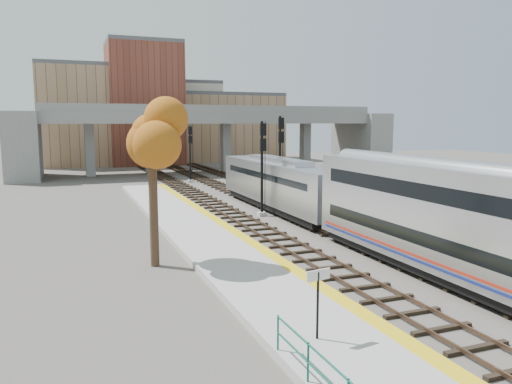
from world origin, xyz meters
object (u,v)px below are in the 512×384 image
object	(u,v)px
locomotive	(279,183)
car_a	(329,181)
signal_mast_mid	(280,158)
signal_mast_far	(190,155)
signal_mast_near	(262,169)
car_c	(328,173)
car_b	(338,177)
tree	(151,133)
coach	(509,235)

from	to	relation	value
locomotive	car_a	world-z (taller)	locomotive
signal_mast_mid	signal_mast_far	size ratio (longest dim) A/B	1.14
signal_mast_near	car_c	size ratio (longest dim) A/B	1.63
signal_mast_far	car_b	xyz separation A→B (m)	(16.67, -6.25, -2.64)
locomotive	tree	bearing A→B (deg)	-134.78
locomotive	coach	world-z (taller)	coach
signal_mast_near	signal_mast_far	xyz separation A→B (m)	(0.00, 23.32, -0.33)
car_a	car_c	distance (m)	8.80
coach	signal_mast_near	xyz separation A→B (m)	(-2.10, 20.98, 0.86)
car_c	locomotive	bearing A→B (deg)	-145.83
coach	signal_mast_near	size ratio (longest dim) A/B	3.44
tree	coach	bearing A→B (deg)	-40.43
tree	signal_mast_mid	bearing A→B (deg)	49.45
signal_mast_far	tree	distance (m)	35.56
coach	signal_mast_mid	size ratio (longest dim) A/B	3.22
signal_mast_far	tree	size ratio (longest dim) A/B	0.75
signal_mast_mid	tree	world-z (taller)	tree
locomotive	car_b	world-z (taller)	locomotive
car_a	signal_mast_mid	bearing A→B (deg)	-116.00
coach	signal_mast_mid	xyz separation A→B (m)	(2.00, 26.90, 1.18)
car_c	signal_mast_mid	bearing A→B (deg)	-148.83
coach	signal_mast_far	xyz separation A→B (m)	(-2.10, 44.30, 0.53)
tree	car_b	xyz separation A→B (m)	(26.72, 27.69, -6.01)
coach	car_b	xyz separation A→B (m)	(14.57, 38.05, -2.11)
locomotive	car_b	xyz separation A→B (m)	(14.57, 15.44, -1.59)
signal_mast_near	locomotive	bearing A→B (deg)	37.78
coach	signal_mast_far	world-z (taller)	signal_mast_far
car_c	signal_mast_near	bearing A→B (deg)	-147.15
tree	car_b	bearing A→B (deg)	46.02
signal_mast_near	tree	world-z (taller)	tree
locomotive	tree	distance (m)	17.81
locomotive	coach	bearing A→B (deg)	-90.00
coach	tree	xyz separation A→B (m)	(-12.15, 10.36, 3.90)
car_b	tree	bearing A→B (deg)	-125.38
car_a	car_b	world-z (taller)	car_b
coach	signal_mast_mid	bearing A→B (deg)	85.75
signal_mast_far	car_b	world-z (taller)	signal_mast_far
tree	car_c	distance (m)	42.90
signal_mast_near	coach	bearing A→B (deg)	-84.28
signal_mast_mid	car_c	distance (m)	20.97
car_b	car_c	xyz separation A→B (m)	(1.09, 4.42, 0.00)
coach	locomotive	bearing A→B (deg)	90.00
locomotive	signal_mast_near	bearing A→B (deg)	-142.22
coach	tree	bearing A→B (deg)	139.57
signal_mast_mid	tree	bearing A→B (deg)	-130.55
signal_mast_mid	car_b	distance (m)	17.12
coach	tree	world-z (taller)	tree
locomotive	signal_mast_mid	size ratio (longest dim) A/B	2.46
car_a	coach	bearing A→B (deg)	-83.93
signal_mast_mid	signal_mast_far	world-z (taller)	signal_mast_mid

